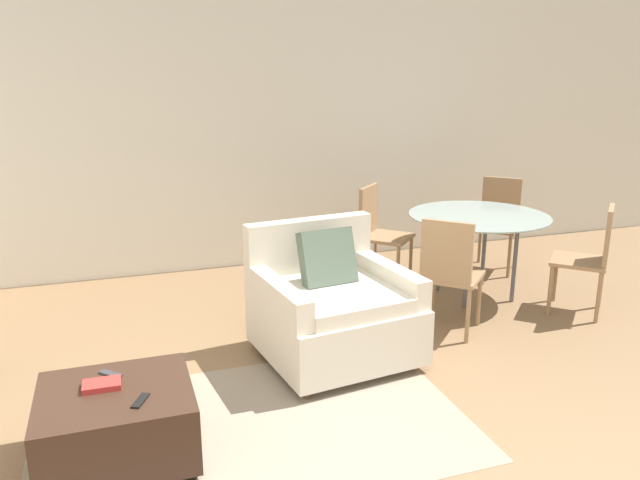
{
  "coord_description": "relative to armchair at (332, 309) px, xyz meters",
  "views": [
    {
      "loc": [
        -1.17,
        -2.13,
        1.95
      ],
      "look_at": [
        0.21,
        1.97,
        0.75
      ],
      "focal_mm": 35.0,
      "sensor_mm": 36.0,
      "label": 1
    }
  ],
  "objects": [
    {
      "name": "wall_back",
      "position": [
        -0.18,
        2.29,
        1.02
      ],
      "size": [
        12.0,
        0.06,
        2.75
      ],
      "color": "silver",
      "rests_on": "ground_plane"
    },
    {
      "name": "tv_remote_primary",
      "position": [
        -1.45,
        -0.59,
        0.04
      ],
      "size": [
        0.13,
        0.12,
        0.01
      ],
      "color": "#333338",
      "rests_on": "ottoman"
    },
    {
      "name": "tv_remote_secondary",
      "position": [
        -1.32,
        -0.92,
        0.04
      ],
      "size": [
        0.1,
        0.14,
        0.01
      ],
      "color": "black",
      "rests_on": "ottoman"
    },
    {
      "name": "dining_chair_near_left",
      "position": [
        0.95,
        0.08,
        0.16
      ],
      "size": [
        0.59,
        0.59,
        0.9
      ],
      "color": "#93704C",
      "rests_on": "ground_plane"
    },
    {
      "name": "dining_chair_far_left",
      "position": [
        0.95,
        1.38,
        0.16
      ],
      "size": [
        0.59,
        0.59,
        0.9
      ],
      "color": "#93704C",
      "rests_on": "ground_plane"
    },
    {
      "name": "ottoman",
      "position": [
        -1.43,
        -0.77,
        -0.14
      ],
      "size": [
        0.76,
        0.67,
        0.39
      ],
      "color": "#382319",
      "rests_on": "ground_plane"
    },
    {
      "name": "dining_chair_far_right",
      "position": [
        2.24,
        1.38,
        0.16
      ],
      "size": [
        0.59,
        0.59,
        0.9
      ],
      "color": "#93704C",
      "rests_on": "ground_plane"
    },
    {
      "name": "armchair",
      "position": [
        0.0,
        0.0,
        0.0
      ],
      "size": [
        1.07,
        1.06,
        0.91
      ],
      "color": "beige",
      "rests_on": "ground_plane"
    },
    {
      "name": "book_stack",
      "position": [
        -1.49,
        -0.72,
        0.05
      ],
      "size": [
        0.19,
        0.13,
        0.03
      ],
      "color": "#B72D28",
      "rests_on": "ottoman"
    },
    {
      "name": "area_rug",
      "position": [
        -0.71,
        -0.71,
        -0.35
      ],
      "size": [
        2.37,
        1.49,
        0.01
      ],
      "color": "gray",
      "rests_on": "ground_plane"
    },
    {
      "name": "dining_chair_near_right",
      "position": [
        2.24,
        0.08,
        0.16
      ],
      "size": [
        0.59,
        0.59,
        0.9
      ],
      "color": "#93704C",
      "rests_on": "ground_plane"
    },
    {
      "name": "dining_table",
      "position": [
        1.6,
        0.73,
        0.31
      ],
      "size": [
        1.2,
        1.2,
        0.73
      ],
      "color": "#8C9E99",
      "rests_on": "ground_plane"
    }
  ]
}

